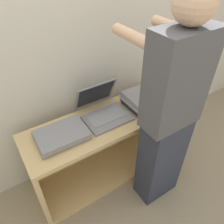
% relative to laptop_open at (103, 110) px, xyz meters
% --- Properties ---
extents(ground_plane, '(12.00, 12.00, 0.00)m').
position_rel_laptop_open_xyz_m(ground_plane, '(0.00, -0.29, -0.71)').
color(ground_plane, gray).
extents(wall_back, '(8.00, 0.05, 2.40)m').
position_rel_laptop_open_xyz_m(wall_back, '(0.00, 0.27, 0.49)').
color(wall_back, beige).
rests_on(wall_back, ground_plane).
extents(cart, '(1.39, 0.46, 0.66)m').
position_rel_laptop_open_xyz_m(cart, '(0.00, 0.00, -0.38)').
color(cart, tan).
rests_on(cart, ground_plane).
extents(laptop_open, '(0.36, 0.37, 0.26)m').
position_rel_laptop_open_xyz_m(laptop_open, '(0.00, 0.00, 0.00)').
color(laptop_open, gray).
rests_on(laptop_open, cart).
extents(laptop_stack_left, '(0.38, 0.28, 0.06)m').
position_rel_laptop_open_xyz_m(laptop_stack_left, '(-0.39, -0.06, -0.02)').
color(laptop_stack_left, gray).
rests_on(laptop_stack_left, cart).
extents(laptop_stack_right, '(0.38, 0.28, 0.12)m').
position_rel_laptop_open_xyz_m(laptop_stack_right, '(0.39, -0.07, 0.01)').
color(laptop_stack_right, '#232326').
rests_on(laptop_stack_right, cart).
extents(person, '(0.40, 0.53, 1.68)m').
position_rel_laptop_open_xyz_m(person, '(0.25, -0.46, 0.14)').
color(person, '#2D3342').
rests_on(person, ground_plane).
extents(inventory_tag, '(0.06, 0.02, 0.01)m').
position_rel_laptop_open_xyz_m(inventory_tag, '(0.39, -0.13, 0.07)').
color(inventory_tag, red).
rests_on(inventory_tag, laptop_stack_right).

